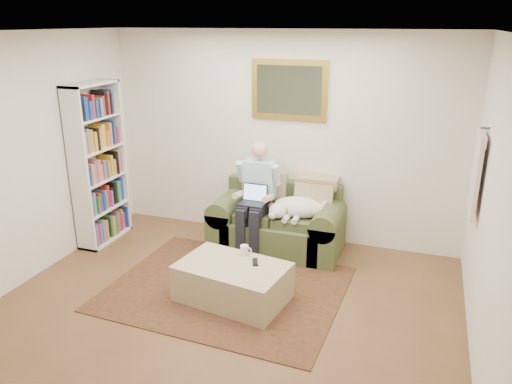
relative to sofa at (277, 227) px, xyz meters
The scene contains 12 objects.
room_shell 2.00m from the sofa, 92.94° to the right, with size 4.51×5.00×2.61m.
rug 1.19m from the sofa, 100.56° to the right, with size 2.38×1.91×0.01m, color #311E13.
sofa is the anchor object (origin of this frame).
seated_man 0.48m from the sofa, 148.55° to the right, with size 0.52×0.74×1.33m, color #8CC6D8, non-canonical shape.
laptop 0.53m from the sofa, 138.98° to the right, with size 0.31×0.24×0.22m.
sleeping_dog 0.44m from the sofa, 15.74° to the right, with size 0.65×0.41×0.24m, color white, non-canonical shape.
ottoman 1.32m from the sofa, 93.06° to the right, with size 1.07×0.68×0.39m, color tan.
coffee_mug 1.06m from the sofa, 92.16° to the right, with size 0.08×0.08×0.10m, color white.
tv_remote 1.21m from the sofa, 83.79° to the right, with size 0.05×0.15×0.02m, color black.
bookshelf 2.35m from the sofa, 168.01° to the right, with size 0.28×0.80×2.00m, color white, non-canonical shape.
wall_mirror 1.68m from the sofa, 90.00° to the left, with size 0.94×0.04×0.72m.
hanging_shirt 2.41m from the sofa, 12.46° to the right, with size 0.06×0.52×0.90m, color beige, non-canonical shape.
Camera 1 is at (1.70, -3.37, 2.69)m, focal length 35.00 mm.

